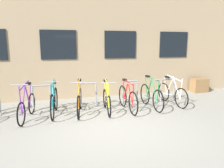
{
  "coord_description": "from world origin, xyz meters",
  "views": [
    {
      "loc": [
        -1.46,
        -5.06,
        2.12
      ],
      "look_at": [
        0.41,
        1.6,
        0.81
      ],
      "focal_mm": 34.2,
      "sensor_mm": 36.0,
      "label": 1
    }
  ],
  "objects_px": {
    "bicycle_red": "(128,98)",
    "bicycle_yellow": "(107,100)",
    "bicycle_teal": "(54,101)",
    "planter_box": "(199,85)",
    "bicycle_orange": "(79,101)",
    "bicycle_white": "(172,93)",
    "bicycle_purple": "(27,106)",
    "bicycle_green": "(151,96)"
  },
  "relations": [
    {
      "from": "bicycle_purple",
      "to": "planter_box",
      "type": "bearing_deg",
      "value": 13.2
    },
    {
      "from": "bicycle_teal",
      "to": "planter_box",
      "type": "xyz_separation_m",
      "value": [
        6.26,
        1.45,
        -0.1
      ]
    },
    {
      "from": "bicycle_orange",
      "to": "bicycle_yellow",
      "type": "bearing_deg",
      "value": -4.5
    },
    {
      "from": "bicycle_red",
      "to": "bicycle_green",
      "type": "distance_m",
      "value": 0.86
    },
    {
      "from": "bicycle_yellow",
      "to": "bicycle_green",
      "type": "bearing_deg",
      "value": 0.73
    },
    {
      "from": "bicycle_red",
      "to": "bicycle_teal",
      "type": "relative_size",
      "value": 0.99
    },
    {
      "from": "bicycle_red",
      "to": "bicycle_purple",
      "type": "bearing_deg",
      "value": 179.99
    },
    {
      "from": "bicycle_white",
      "to": "bicycle_purple",
      "type": "xyz_separation_m",
      "value": [
        -4.79,
        -0.24,
        -0.01
      ]
    },
    {
      "from": "bicycle_yellow",
      "to": "bicycle_white",
      "type": "relative_size",
      "value": 0.95
    },
    {
      "from": "bicycle_teal",
      "to": "planter_box",
      "type": "distance_m",
      "value": 6.43
    },
    {
      "from": "bicycle_yellow",
      "to": "bicycle_red",
      "type": "relative_size",
      "value": 0.96
    },
    {
      "from": "bicycle_green",
      "to": "bicycle_teal",
      "type": "xyz_separation_m",
      "value": [
        -3.14,
        0.14,
        0.01
      ]
    },
    {
      "from": "bicycle_white",
      "to": "planter_box",
      "type": "distance_m",
      "value": 2.63
    },
    {
      "from": "bicycle_yellow",
      "to": "bicycle_green",
      "type": "xyz_separation_m",
      "value": [
        1.54,
        0.02,
        0.03
      ]
    },
    {
      "from": "bicycle_orange",
      "to": "bicycle_green",
      "type": "height_order",
      "value": "bicycle_orange"
    },
    {
      "from": "bicycle_red",
      "to": "bicycle_yellow",
      "type": "bearing_deg",
      "value": 176.99
    },
    {
      "from": "bicycle_orange",
      "to": "bicycle_white",
      "type": "bearing_deg",
      "value": 2.38
    },
    {
      "from": "bicycle_yellow",
      "to": "bicycle_orange",
      "type": "bearing_deg",
      "value": 175.5
    },
    {
      "from": "bicycle_purple",
      "to": "planter_box",
      "type": "distance_m",
      "value": 7.21
    },
    {
      "from": "bicycle_red",
      "to": "planter_box",
      "type": "bearing_deg",
      "value": 22.48
    },
    {
      "from": "bicycle_orange",
      "to": "planter_box",
      "type": "relative_size",
      "value": 2.44
    },
    {
      "from": "bicycle_purple",
      "to": "bicycle_white",
      "type": "bearing_deg",
      "value": 2.86
    },
    {
      "from": "bicycle_red",
      "to": "bicycle_teal",
      "type": "distance_m",
      "value": 2.29
    },
    {
      "from": "bicycle_teal",
      "to": "bicycle_purple",
      "type": "bearing_deg",
      "value": -165.73
    },
    {
      "from": "bicycle_orange",
      "to": "bicycle_teal",
      "type": "relative_size",
      "value": 0.99
    },
    {
      "from": "bicycle_red",
      "to": "planter_box",
      "type": "xyz_separation_m",
      "value": [
        3.98,
        1.65,
        -0.09
      ]
    },
    {
      "from": "bicycle_orange",
      "to": "bicycle_green",
      "type": "xyz_separation_m",
      "value": [
        2.39,
        -0.05,
        0.01
      ]
    },
    {
      "from": "bicycle_purple",
      "to": "bicycle_teal",
      "type": "xyz_separation_m",
      "value": [
        0.76,
        0.19,
        0.03
      ]
    },
    {
      "from": "bicycle_orange",
      "to": "planter_box",
      "type": "distance_m",
      "value": 5.72
    },
    {
      "from": "bicycle_purple",
      "to": "bicycle_green",
      "type": "xyz_separation_m",
      "value": [
        3.9,
        0.06,
        0.02
      ]
    },
    {
      "from": "planter_box",
      "to": "bicycle_yellow",
      "type": "bearing_deg",
      "value": -160.94
    },
    {
      "from": "bicycle_white",
      "to": "bicycle_red",
      "type": "distance_m",
      "value": 1.77
    },
    {
      "from": "bicycle_yellow",
      "to": "bicycle_orange",
      "type": "xyz_separation_m",
      "value": [
        -0.85,
        0.07,
        0.02
      ]
    },
    {
      "from": "bicycle_yellow",
      "to": "bicycle_orange",
      "type": "relative_size",
      "value": 0.96
    },
    {
      "from": "bicycle_purple",
      "to": "bicycle_teal",
      "type": "height_order",
      "value": "bicycle_purple"
    },
    {
      "from": "bicycle_purple",
      "to": "bicycle_orange",
      "type": "height_order",
      "value": "bicycle_purple"
    },
    {
      "from": "bicycle_white",
      "to": "bicycle_green",
      "type": "relative_size",
      "value": 1.0
    },
    {
      "from": "bicycle_white",
      "to": "bicycle_orange",
      "type": "relative_size",
      "value": 1.01
    },
    {
      "from": "bicycle_yellow",
      "to": "bicycle_purple",
      "type": "bearing_deg",
      "value": -179.13
    },
    {
      "from": "bicycle_orange",
      "to": "bicycle_red",
      "type": "bearing_deg",
      "value": -3.84
    },
    {
      "from": "bicycle_purple",
      "to": "bicycle_red",
      "type": "bearing_deg",
      "value": -0.01
    },
    {
      "from": "bicycle_orange",
      "to": "bicycle_teal",
      "type": "height_order",
      "value": "bicycle_teal"
    }
  ]
}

